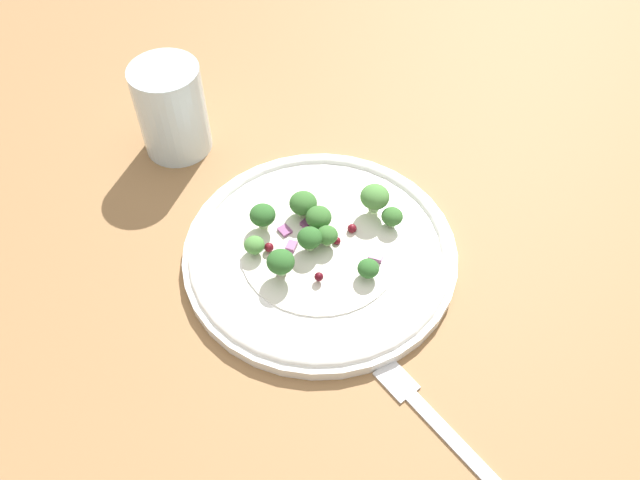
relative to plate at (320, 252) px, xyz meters
The scene contains 25 objects.
ground_plane 3.91cm from the plate, 127.40° to the left, with size 180.00×180.00×2.00cm, color olive.
plate is the anchor object (origin of this frame).
dressing_pool 0.44cm from the plate, behind, with size 15.72×15.72×0.20cm, color white.
broccoli_floret_0 2.13cm from the plate, 40.58° to the right, with size 2.11×2.11×2.14cm.
broccoli_floret_1 5.86cm from the plate, 111.55° to the right, with size 2.08×2.08×2.10cm.
broccoli_floret_2 6.71cm from the plate, 79.28° to the left, with size 2.60×2.60×2.63cm.
broccoli_floret_3 8.01cm from the plate, 53.02° to the right, with size 2.18×2.18×2.20cm.
broccoli_floret_4 6.49cm from the plate, 106.16° to the left, with size 2.01×2.01×2.04cm.
broccoli_floret_5 5.67cm from the plate, 143.96° to the left, with size 2.65×2.65×2.68cm.
broccoli_floret_6 5.00cm from the plate, 31.22° to the left, with size 2.81×2.81×2.84cm.
broccoli_floret_7 3.36cm from the plate, 17.44° to the left, with size 2.60×2.60×2.63cm.
broccoli_floret_8 7.78cm from the plate, 34.87° to the right, with size 2.97×2.97×3.00cm.
broccoli_floret_9 2.49cm from the plate, 112.06° to the left, with size 2.43×2.43×2.46cm.
cranberry_0 1.98cm from the plate, 51.45° to the right, with size 0.79×0.79×0.79cm, color maroon.
cranberry_1 4.83cm from the plate, 139.22° to the left, with size 0.94×0.94×0.94cm, color #4C0A14.
cranberry_2 4.11cm from the plate, 167.19° to the right, with size 0.87×0.87×0.87cm, color #4C0A14.
cranberry_3 5.11cm from the plate, 108.00° to the left, with size 0.93×0.93×0.93cm, color maroon.
cranberry_4 2.59cm from the plate, 10.57° to the left, with size 0.76×0.76×0.76cm, color #4C0A14.
cranberry_5 4.01cm from the plate, 40.93° to the right, with size 0.93×0.93×0.93cm, color maroon.
onion_bit_0 2.51cm from the plate, 105.55° to the left, with size 0.92×1.12×0.47cm, color #A35B93.
onion_bit_1 3.23cm from the plate, 36.58° to the left, with size 1.14×1.36×0.34cm, color #843D75.
onion_bit_2 5.62cm from the plate, 88.92° to the right, with size 1.34×0.97×0.52cm, color #A35B93.
onion_bit_3 4.19cm from the plate, 73.43° to the left, with size 1.05×1.26×0.31cm, color #934C84.
fork 21.31cm from the plate, 135.84° to the right, with size 12.61×15.95×0.50cm.
water_glass 23.37cm from the plate, 59.48° to the left, with size 7.56×7.56×10.57cm, color silver.
Camera 1 is at (-35.63, -12.40, 51.75)cm, focal length 36.29 mm.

